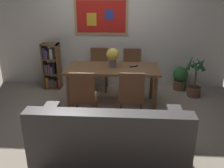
% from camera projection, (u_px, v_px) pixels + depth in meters
% --- Properties ---
extents(ground_plane, '(12.00, 12.00, 0.00)m').
position_uv_depth(ground_plane, '(103.00, 117.00, 4.14)').
color(ground_plane, tan).
extents(wall_back_with_painting, '(5.20, 0.14, 2.60)m').
position_uv_depth(wall_back_with_painting, '(109.00, 28.00, 5.22)').
color(wall_back_with_painting, silver).
rests_on(wall_back_with_painting, ground_plane).
extents(dining_table, '(1.69, 0.82, 0.74)m').
position_uv_depth(dining_table, '(112.00, 72.00, 4.41)').
color(dining_table, brown).
rests_on(dining_table, ground_plane).
extents(dining_chair_far_left, '(0.40, 0.41, 0.91)m').
position_uv_depth(dining_chair_far_left, '(99.00, 66.00, 5.22)').
color(dining_chair_far_left, brown).
rests_on(dining_chair_far_left, ground_plane).
extents(dining_chair_near_left, '(0.40, 0.41, 0.91)m').
position_uv_depth(dining_chair_near_left, '(84.00, 94.00, 3.72)').
color(dining_chair_near_left, brown).
rests_on(dining_chair_near_left, ground_plane).
extents(dining_chair_far_right, '(0.40, 0.41, 0.91)m').
position_uv_depth(dining_chair_far_right, '(132.00, 67.00, 5.12)').
color(dining_chair_far_right, brown).
rests_on(dining_chair_far_right, ground_plane).
extents(dining_chair_near_right, '(0.40, 0.41, 0.91)m').
position_uv_depth(dining_chair_near_right, '(131.00, 94.00, 3.72)').
color(dining_chair_near_right, brown).
rests_on(dining_chair_near_right, ground_plane).
extents(leather_couch, '(1.80, 0.84, 0.84)m').
position_uv_depth(leather_couch, '(110.00, 142.00, 2.89)').
color(leather_couch, '#514C4C').
rests_on(leather_couch, ground_plane).
extents(bookshelf, '(0.36, 0.28, 1.01)m').
position_uv_depth(bookshelf, '(52.00, 68.00, 5.31)').
color(bookshelf, brown).
rests_on(bookshelf, ground_plane).
extents(potted_ivy, '(0.33, 0.33, 0.57)m').
position_uv_depth(potted_ivy, '(180.00, 78.00, 5.26)').
color(potted_ivy, brown).
rests_on(potted_ivy, ground_plane).
extents(potted_palm, '(0.40, 0.40, 0.88)m').
position_uv_depth(potted_palm, '(195.00, 81.00, 4.89)').
color(potted_palm, brown).
rests_on(potted_palm, ground_plane).
extents(flower_vase, '(0.24, 0.23, 0.34)m').
position_uv_depth(flower_vase, '(113.00, 56.00, 4.37)').
color(flower_vase, slate).
rests_on(flower_vase, dining_table).
extents(tv_remote, '(0.15, 0.12, 0.02)m').
position_uv_depth(tv_remote, '(134.00, 66.00, 4.43)').
color(tv_remote, black).
rests_on(tv_remote, dining_table).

